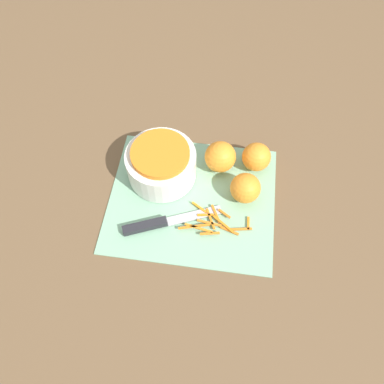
# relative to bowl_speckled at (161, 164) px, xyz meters

# --- Properties ---
(ground_plane) EXTENTS (4.00, 4.00, 0.00)m
(ground_plane) POSITION_rel_bowl_speckled_xyz_m (0.08, -0.06, -0.05)
(ground_plane) COLOR brown
(cutting_board) EXTENTS (0.39, 0.33, 0.01)m
(cutting_board) POSITION_rel_bowl_speckled_xyz_m (0.08, -0.06, -0.05)
(cutting_board) COLOR #84B793
(cutting_board) RESTS_ON ground_plane
(bowl_speckled) EXTENTS (0.17, 0.17, 0.09)m
(bowl_speckled) POSITION_rel_bowl_speckled_xyz_m (0.00, 0.00, 0.00)
(bowl_speckled) COLOR silver
(bowl_speckled) RESTS_ON cutting_board
(knife) EXTENTS (0.22, 0.11, 0.02)m
(knife) POSITION_rel_bowl_speckled_xyz_m (0.01, -0.14, -0.04)
(knife) COLOR #232328
(knife) RESTS_ON cutting_board
(orange_left) EXTENTS (0.07, 0.07, 0.07)m
(orange_left) POSITION_rel_bowl_speckled_xyz_m (0.22, 0.06, -0.01)
(orange_left) COLOR orange
(orange_left) RESTS_ON cutting_board
(orange_right) EXTENTS (0.08, 0.08, 0.08)m
(orange_right) POSITION_rel_bowl_speckled_xyz_m (0.14, 0.04, -0.01)
(orange_right) COLOR orange
(orange_right) RESTS_ON cutting_board
(orange_back) EXTENTS (0.07, 0.07, 0.07)m
(orange_back) POSITION_rel_bowl_speckled_xyz_m (0.20, -0.03, -0.01)
(orange_back) COLOR orange
(orange_back) RESTS_ON cutting_board
(peel_pile) EXTENTS (0.17, 0.08, 0.01)m
(peel_pile) POSITION_rel_bowl_speckled_xyz_m (0.14, -0.12, -0.04)
(peel_pile) COLOR orange
(peel_pile) RESTS_ON cutting_board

